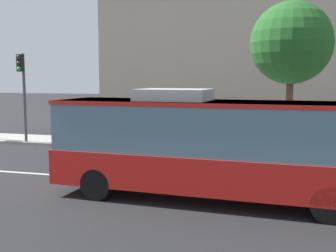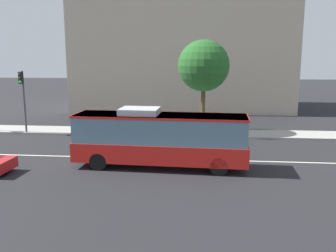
% 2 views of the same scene
% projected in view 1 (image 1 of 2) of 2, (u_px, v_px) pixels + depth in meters
% --- Properties ---
extents(ground_plane, '(160.00, 160.00, 0.00)m').
position_uv_depth(ground_plane, '(163.00, 183.00, 15.10)').
color(ground_plane, black).
extents(sidewalk_kerb, '(80.00, 3.01, 0.14)m').
position_uv_depth(sidewalk_kerb, '(203.00, 147.00, 22.56)').
color(sidewalk_kerb, '#9E9B93').
rests_on(sidewalk_kerb, ground_plane).
extents(lane_centre_line, '(76.00, 0.16, 0.01)m').
position_uv_depth(lane_centre_line, '(163.00, 183.00, 15.10)').
color(lane_centre_line, silver).
rests_on(lane_centre_line, ground_plane).
extents(transit_bus, '(10.11, 2.96, 3.46)m').
position_uv_depth(transit_bus, '(211.00, 143.00, 12.76)').
color(transit_bus, red).
rests_on(transit_bus, ground_plane).
extents(traffic_light_mid_block, '(0.32, 0.62, 5.20)m').
position_uv_depth(traffic_light_mid_block, '(22.00, 82.00, 23.50)').
color(traffic_light_mid_block, '#47474C').
rests_on(traffic_light_mid_block, ground_plane).
extents(street_tree_kerbside_left, '(4.23, 4.23, 7.72)m').
position_uv_depth(street_tree_kerbside_left, '(291.00, 43.00, 21.25)').
color(street_tree_kerbside_left, '#4C3823').
rests_on(street_tree_kerbside_left, ground_plane).
extents(office_block_background, '(25.41, 12.65, 17.00)m').
position_uv_depth(office_block_background, '(259.00, 25.00, 36.51)').
color(office_block_background, '#B7A893').
rests_on(office_block_background, ground_plane).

